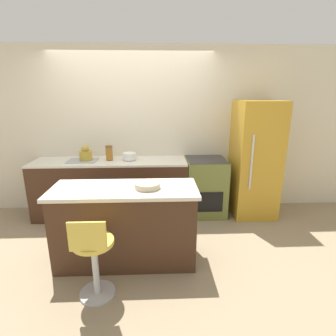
{
  "coord_description": "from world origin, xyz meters",
  "views": [
    {
      "loc": [
        0.38,
        -3.59,
        1.89
      ],
      "look_at": [
        0.52,
        -0.28,
        0.94
      ],
      "focal_mm": 28.0,
      "sensor_mm": 36.0,
      "label": 1
    }
  ],
  "objects_px": {
    "stool_chair": "(94,258)",
    "oven_range": "(205,187)",
    "mixing_bowl": "(129,156)",
    "kettle": "(86,154)",
    "refrigerator": "(255,160)"
  },
  "relations": [
    {
      "from": "refrigerator",
      "to": "kettle",
      "type": "distance_m",
      "value": 2.61
    },
    {
      "from": "oven_range",
      "to": "mixing_bowl",
      "type": "bearing_deg",
      "value": 178.93
    },
    {
      "from": "stool_chair",
      "to": "kettle",
      "type": "distance_m",
      "value": 1.97
    },
    {
      "from": "stool_chair",
      "to": "mixing_bowl",
      "type": "bearing_deg",
      "value": 84.72
    },
    {
      "from": "oven_range",
      "to": "mixing_bowl",
      "type": "relative_size",
      "value": 4.5
    },
    {
      "from": "oven_range",
      "to": "stool_chair",
      "type": "distance_m",
      "value": 2.25
    },
    {
      "from": "oven_range",
      "to": "kettle",
      "type": "bearing_deg",
      "value": 179.31
    },
    {
      "from": "mixing_bowl",
      "to": "stool_chair",
      "type": "bearing_deg",
      "value": -95.28
    },
    {
      "from": "stool_chair",
      "to": "oven_range",
      "type": "bearing_deg",
      "value": 52.86
    },
    {
      "from": "oven_range",
      "to": "kettle",
      "type": "distance_m",
      "value": 1.93
    },
    {
      "from": "kettle",
      "to": "oven_range",
      "type": "bearing_deg",
      "value": -0.69
    },
    {
      "from": "mixing_bowl",
      "to": "refrigerator",
      "type": "bearing_deg",
      "value": -1.54
    },
    {
      "from": "stool_chair",
      "to": "mixing_bowl",
      "type": "xyz_separation_m",
      "value": [
        0.17,
        1.82,
        0.53
      ]
    },
    {
      "from": "stool_chair",
      "to": "refrigerator",
      "type": "bearing_deg",
      "value": 39.88
    },
    {
      "from": "oven_range",
      "to": "refrigerator",
      "type": "distance_m",
      "value": 0.87
    }
  ]
}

